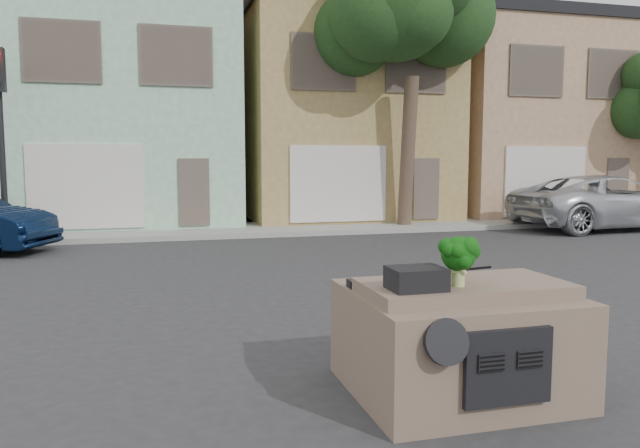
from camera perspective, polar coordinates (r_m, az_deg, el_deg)
name	(u,v)px	position (r m, az deg, el deg)	size (l,w,h in m)	color
ground_plane	(356,316)	(9.11, 3.31, -8.41)	(120.00, 120.00, 0.00)	#303033
sidewalk	(246,230)	(19.19, -6.78, -0.52)	(40.00, 3.00, 0.15)	gray
townhouse_mint	(127,114)	(22.90, -17.26, 9.59)	(7.20, 8.20, 7.55)	#A0CFAE
townhouse_tan	(334,118)	(23.89, 1.29, 9.71)	(7.20, 8.20, 7.55)	#A18950
townhouse_beige	(509,121)	(27.01, 16.91, 9.04)	(7.20, 8.20, 7.55)	tan
silver_pickup	(606,229)	(21.91, 24.67, -0.41)	(2.84, 6.17, 1.71)	silver
traffic_signal	(1,147)	(18.22, -27.16, 6.30)	(0.40, 0.40, 5.10)	black
tree_near	(409,93)	(19.86, 8.10, 11.75)	(4.40, 4.00, 8.50)	#1C3C18
car_dashboard	(455,335)	(6.29, 12.26, -9.93)	(2.00, 1.80, 1.12)	#715C4C
instrument_hump	(416,279)	(5.59, 8.79, -4.95)	(0.48, 0.38, 0.20)	black
wiper_arm	(464,269)	(6.62, 13.00, -4.07)	(0.70, 0.03, 0.02)	black
broccoli	(459,261)	(5.78, 12.55, -3.30)	(0.38, 0.38, 0.47)	#0B3B0A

